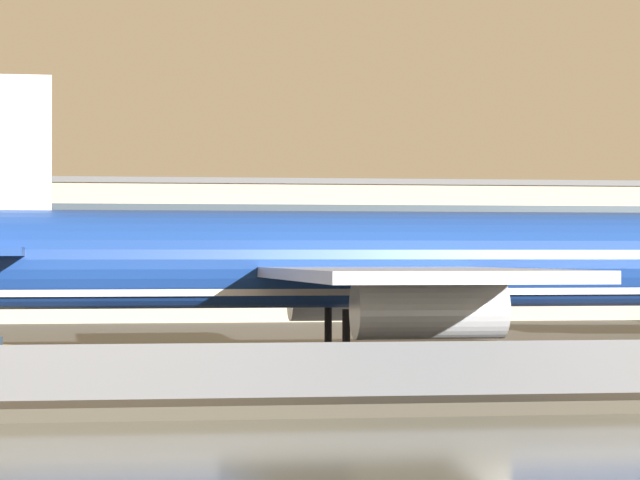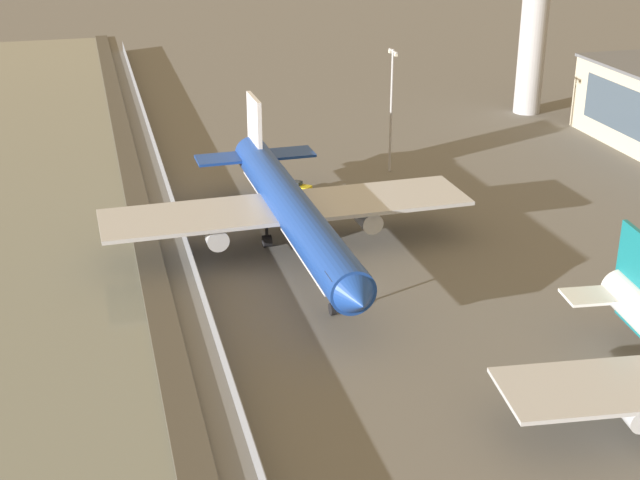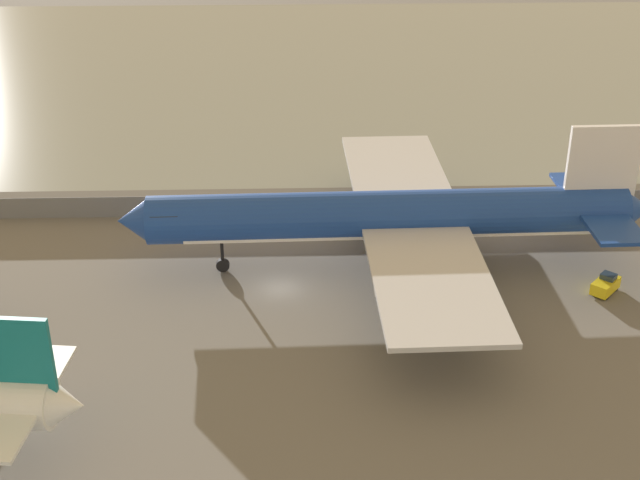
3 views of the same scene
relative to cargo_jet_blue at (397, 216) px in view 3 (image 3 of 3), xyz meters
name	(u,v)px [view 3 (image 3 of 3)]	position (x,y,z in m)	size (l,w,h in m)	color
ground_plane	(280,288)	(11.17, 3.89, -5.45)	(500.00, 500.00, 0.00)	#66635E
waterfront_lagoon	(284,70)	(11.17, -67.11, -5.45)	(320.00, 98.00, 0.01)	gray
shoreline_seawall	(282,196)	(11.17, -16.61, -5.20)	(320.00, 3.00, 0.50)	#474238
perimeter_fence	(281,205)	(11.17, -12.11, -4.26)	(280.00, 0.10, 2.39)	slate
cargo_jet_blue	(397,216)	(0.00, 0.00, 0.00)	(51.26, 44.03, 14.29)	#193D93
baggage_tug	(606,285)	(-19.03, 5.59, -4.65)	(3.34, 3.44, 1.80)	yellow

